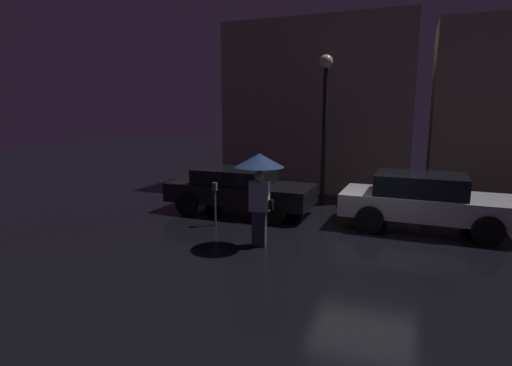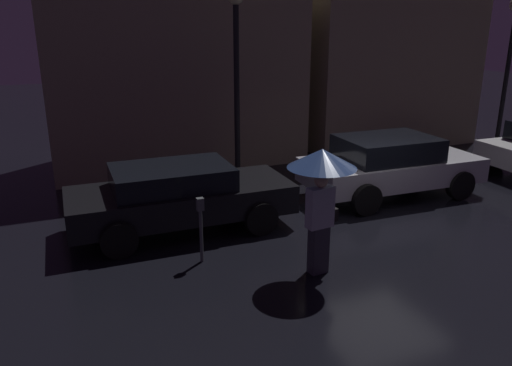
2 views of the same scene
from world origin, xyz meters
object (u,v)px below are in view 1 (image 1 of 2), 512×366
object	(u,v)px
parked_car_silver	(424,200)
parking_meter	(215,199)
pedestrian_with_umbrella	(259,173)
street_lamp_near	(325,100)
parked_car_black	(239,189)

from	to	relation	value
parked_car_silver	parking_meter	distance (m)	5.50
pedestrian_with_umbrella	parking_meter	xyz separation A→B (m)	(-1.70, 1.11, -0.96)
pedestrian_with_umbrella	parking_meter	distance (m)	2.24
parking_meter	parked_car_silver	bearing A→B (deg)	18.48
pedestrian_with_umbrella	street_lamp_near	xyz separation A→B (m)	(0.40, 4.98, 1.70)
pedestrian_with_umbrella	parking_meter	world-z (taller)	pedestrian_with_umbrella
parked_car_black	street_lamp_near	size ratio (longest dim) A/B	0.91
parking_meter	street_lamp_near	bearing A→B (deg)	61.54
pedestrian_with_umbrella	parking_meter	bearing A→B (deg)	140.27
pedestrian_with_umbrella	street_lamp_near	bearing A→B (deg)	78.82
street_lamp_near	parked_car_silver	bearing A→B (deg)	-34.26
parked_car_silver	parking_meter	xyz separation A→B (m)	(-5.22, -1.74, -0.03)
parked_car_silver	parking_meter	bearing A→B (deg)	-160.11
parked_car_black	pedestrian_with_umbrella	distance (m)	3.32
street_lamp_near	pedestrian_with_umbrella	bearing A→B (deg)	-94.62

